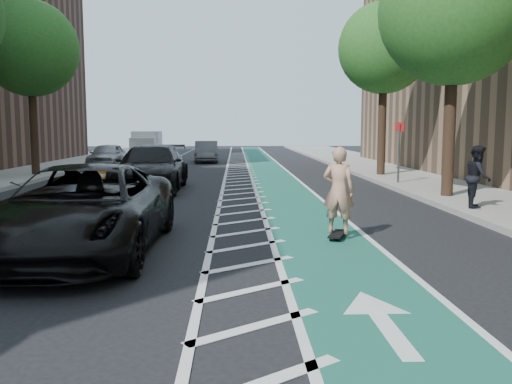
{
  "coord_description": "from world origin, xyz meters",
  "views": [
    {
      "loc": [
        1.29,
        -8.73,
        2.25
      ],
      "look_at": [
        1.65,
        1.01,
        1.1
      ],
      "focal_mm": 38.0,
      "sensor_mm": 36.0,
      "label": 1
    }
  ],
  "objects_px": {
    "suv_near": "(83,210)",
    "skateboarder": "(339,190)",
    "suv_far": "(151,168)",
    "barrel_a": "(91,205)"
  },
  "relations": [
    {
      "from": "suv_near",
      "to": "skateboarder",
      "type": "bearing_deg",
      "value": 13.6
    },
    {
      "from": "skateboarder",
      "to": "suv_far",
      "type": "bearing_deg",
      "value": -38.99
    },
    {
      "from": "suv_far",
      "to": "barrel_a",
      "type": "relative_size",
      "value": 6.4
    },
    {
      "from": "suv_far",
      "to": "barrel_a",
      "type": "height_order",
      "value": "suv_far"
    },
    {
      "from": "suv_far",
      "to": "barrel_a",
      "type": "xyz_separation_m",
      "value": [
        -0.44,
        -6.62,
        -0.4
      ]
    },
    {
      "from": "suv_near",
      "to": "barrel_a",
      "type": "relative_size",
      "value": 6.47
    },
    {
      "from": "suv_far",
      "to": "skateboarder",
      "type": "bearing_deg",
      "value": -59.71
    },
    {
      "from": "skateboarder",
      "to": "barrel_a",
      "type": "relative_size",
      "value": 1.99
    },
    {
      "from": "skateboarder",
      "to": "suv_near",
      "type": "distance_m",
      "value": 4.95
    },
    {
      "from": "skateboarder",
      "to": "suv_far",
      "type": "height_order",
      "value": "skateboarder"
    }
  ]
}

